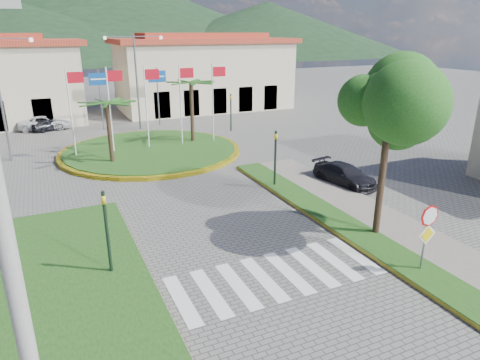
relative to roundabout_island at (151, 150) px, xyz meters
name	(u,v)px	position (x,y,z in m)	size (l,w,h in m)	color
ground	(344,348)	(0.00, -22.00, -0.17)	(160.00, 160.00, 0.00)	#63615E
sidewalk_right	(442,264)	(6.00, -20.00, -0.09)	(4.00, 28.00, 0.15)	gray
verge_right	(418,271)	(4.80, -20.00, -0.08)	(1.60, 28.00, 0.18)	#194313
median_left	(74,289)	(-6.50, -16.00, -0.08)	(5.00, 14.00, 0.18)	#194313
crosswalk	(274,276)	(0.00, -18.00, -0.16)	(8.00, 3.00, 0.01)	silver
roundabout_island	(151,150)	(0.00, 0.00, 0.00)	(12.70, 12.70, 6.00)	yellow
stop_sign	(428,228)	(4.90, -20.04, 1.62)	(0.80, 0.11, 2.65)	slate
deciduous_tree	(389,115)	(5.50, -17.00, 5.01)	(3.60, 3.60, 6.80)	black
utility_pole	(10,262)	(-7.50, -22.00, 4.33)	(0.32, 0.32, 9.00)	gray
traffic_light_left	(106,225)	(-5.20, -15.50, 1.77)	(0.15, 0.18, 3.20)	black
traffic_light_right	(275,154)	(4.50, -10.00, 1.77)	(0.15, 0.18, 3.20)	black
traffic_light_far	(231,109)	(8.00, 4.00, 1.77)	(0.18, 0.15, 3.20)	black
direction_sign_west	(100,89)	(-2.00, 8.97, 3.36)	(1.60, 0.14, 5.20)	slate
direction_sign_east	(157,86)	(3.00, 8.97, 3.36)	(1.60, 0.14, 5.20)	slate
street_lamp_centre	(137,77)	(1.00, 8.00, 4.33)	(4.80, 0.16, 8.00)	slate
building_right	(204,73)	(10.00, 16.00, 3.73)	(19.08, 9.54, 8.05)	beige
hill_far_mid	(96,10)	(15.00, 138.00, 14.83)	(180.00, 180.00, 30.00)	black
hill_far_east	(267,29)	(70.00, 113.00, 8.83)	(120.00, 120.00, 18.00)	black
hill_near_back	(17,32)	(-10.00, 108.00, 7.83)	(110.00, 110.00, 16.00)	black
white_van	(45,123)	(-6.64, 11.40, 0.44)	(2.01, 4.36, 1.21)	silver
car_dark_a	(50,124)	(-6.25, 10.85, 0.35)	(1.24, 3.07, 1.05)	black
car_dark_b	(212,106)	(10.13, 13.91, 0.37)	(1.14, 3.27, 1.08)	black
car_side_right	(345,175)	(8.31, -11.25, 0.41)	(1.62, 3.99, 1.16)	black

